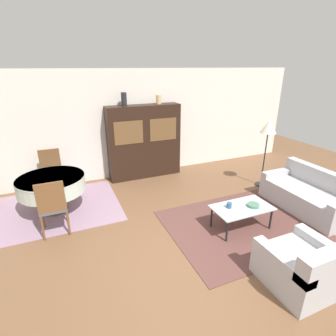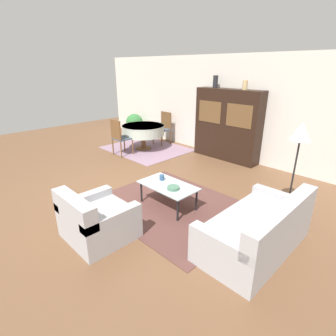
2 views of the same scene
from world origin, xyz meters
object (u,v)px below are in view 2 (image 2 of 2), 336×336
armchair (96,220)px  potted_plant (134,123)px  dining_chair_near (119,136)px  vase_tall (215,82)px  dining_table (143,130)px  vase_short (245,85)px  bowl (173,188)px  couch (258,231)px  coffee_table (168,187)px  dining_chair_far (164,126)px  floor_lamp (301,136)px  cup (162,177)px  display_cabinet (227,125)px

armchair → potted_plant: potted_plant is taller
dining_chair_near → vase_tall: 2.99m
dining_table → vase_short: bearing=21.3°
bowl → armchair: bearing=-101.3°
armchair → vase_short: 4.73m
couch → vase_tall: (-2.98, 2.97, 1.73)m
couch → coffee_table: (-1.72, -0.04, 0.10)m
dining_chair_near → bowl: size_ratio=4.82×
couch → dining_chair_near: 4.91m
couch → dining_chair_far: dining_chair_far is taller
coffee_table → bowl: (0.19, -0.06, 0.06)m
dining_table → floor_lamp: floor_lamp is taller
dining_chair_near → floor_lamp: bearing=2.4°
dining_table → vase_tall: bearing=30.0°
cup → floor_lamp: bearing=33.5°
dining_chair_near → vase_tall: (1.80, 1.90, 1.44)m
couch → bowl: couch is taller
vase_short → coffee_table: bearing=-82.6°
dining_chair_near → bowl: dining_chair_near is taller
coffee_table → potted_plant: (-4.58, 2.81, 0.07)m
armchair → cup: 1.50m
display_cabinet → vase_tall: bearing=179.9°
coffee_table → vase_tall: bearing=112.8°
coffee_table → bowl: bearing=-17.5°
floor_lamp → armchair: bearing=-122.3°
coffee_table → display_cabinet: display_cabinet is taller
potted_plant → couch: bearing=-23.8°
display_cabinet → potted_plant: size_ratio=2.33×
display_cabinet → floor_lamp: display_cabinet is taller
dining_chair_near → cup: bearing=-20.1°
floor_lamp → vase_tall: vase_tall is taller
couch → vase_short: vase_short is taller
bowl → vase_tall: vase_tall is taller
armchair → display_cabinet: size_ratio=0.50×
floor_lamp → bowl: floor_lamp is taller
couch → potted_plant: size_ratio=2.19×
dining_chair_far → vase_tall: (1.80, 0.18, 1.44)m
couch → bowl: size_ratio=8.30×
bowl → potted_plant: (-4.77, 2.87, 0.01)m
armchair → vase_tall: size_ratio=2.96×
cup → vase_tall: bearing=109.4°
armchair → potted_plant: 6.16m
display_cabinet → dining_chair_near: (-2.26, -1.90, -0.35)m
dining_table → bowl: size_ratio=6.04×
dining_table → potted_plant: bearing=151.0°
display_cabinet → bowl: 3.26m
bowl → coffee_table: bearing=162.5°
couch → display_cabinet: 3.95m
display_cabinet → cup: display_cabinet is taller
display_cabinet → dining_chair_far: display_cabinet is taller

